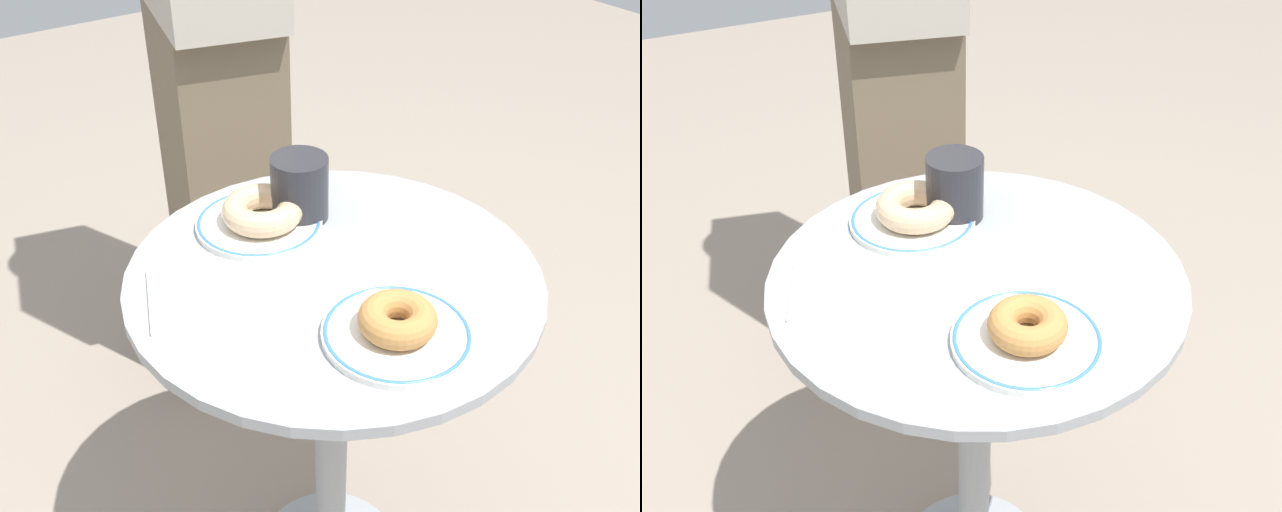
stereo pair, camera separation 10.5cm
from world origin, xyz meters
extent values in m
cylinder|color=#999EA3|center=(0.00, 0.00, 0.71)|extent=(0.61, 0.61, 0.02)
cylinder|color=#999EA3|center=(0.00, 0.00, 0.36)|extent=(0.06, 0.06, 0.67)
cylinder|color=white|center=(-0.16, -0.03, 0.72)|extent=(0.20, 0.20, 0.01)
torus|color=#3D75BC|center=(-0.16, -0.03, 0.72)|extent=(0.20, 0.20, 0.01)
cylinder|color=white|center=(0.16, -0.02, 0.72)|extent=(0.20, 0.20, 0.01)
torus|color=#3D75BC|center=(0.16, -0.02, 0.72)|extent=(0.19, 0.19, 0.01)
torus|color=#E0B789|center=(-0.16, -0.02, 0.75)|extent=(0.13, 0.13, 0.04)
torus|color=#BC7F42|center=(0.16, -0.02, 0.74)|extent=(0.14, 0.14, 0.04)
cube|color=white|center=(-0.06, -0.20, 0.72)|extent=(0.17, 0.15, 0.01)
cylinder|color=#28282D|center=(-0.15, 0.04, 0.77)|extent=(0.09, 0.09, 0.10)
torus|color=#28282D|center=(-0.20, 0.07, 0.77)|extent=(0.07, 0.05, 0.08)
cube|color=brown|center=(-0.65, 0.16, 0.45)|extent=(0.38, 0.30, 0.90)
camera|label=1|loc=(0.71, -0.52, 1.36)|focal=42.22mm
camera|label=2|loc=(0.76, -0.43, 1.36)|focal=42.22mm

